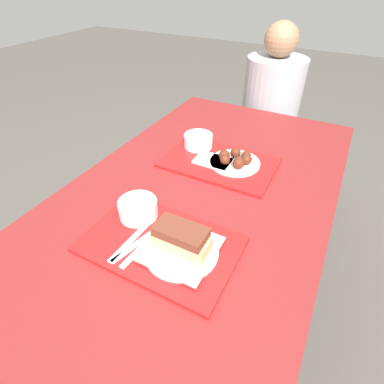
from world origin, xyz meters
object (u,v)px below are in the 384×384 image
bowl_coleslaw_near (138,208)px  wings_plate_far (235,160)px  tray_far (219,162)px  brisket_sandwich_plate (181,243)px  person_seated_across (272,98)px  tray_near (161,244)px  bowl_coleslaw_far (198,140)px

bowl_coleslaw_near → wings_plate_far: (0.17, 0.44, -0.01)m
tray_far → brisket_sandwich_plate: 0.51m
wings_plate_far → person_seated_across: (-0.08, 0.83, -0.04)m
bowl_coleslaw_near → brisket_sandwich_plate: size_ratio=0.58×
tray_near → bowl_coleslaw_far: 0.59m
bowl_coleslaw_near → person_seated_across: person_seated_across is taller
bowl_coleslaw_far → wings_plate_far: size_ratio=0.61×
bowl_coleslaw_near → bowl_coleslaw_far: (-0.03, 0.49, 0.00)m
person_seated_across → wings_plate_far: bearing=-84.4°
brisket_sandwich_plate → person_seated_across: size_ratio=0.30×
brisket_sandwich_plate → person_seated_across: person_seated_across is taller
tray_near → bowl_coleslaw_near: 0.15m
bowl_coleslaw_far → wings_plate_far: bearing=-16.3°
tray_far → brisket_sandwich_plate: brisket_sandwich_plate is taller
tray_near → wings_plate_far: (0.04, 0.51, 0.03)m
bowl_coleslaw_far → person_seated_across: 0.78m
bowl_coleslaw_far → wings_plate_far: bowl_coleslaw_far is taller
brisket_sandwich_plate → bowl_coleslaw_far: 0.61m
bowl_coleslaw_near → person_seated_across: 1.27m
brisket_sandwich_plate → wings_plate_far: size_ratio=1.04×
wings_plate_far → person_seated_across: size_ratio=0.28×
tray_near → tray_far: bearing=93.1°
tray_far → wings_plate_far: size_ratio=2.21×
tray_far → tray_near: bearing=-86.9°
tray_far → brisket_sandwich_plate: size_ratio=2.12×
brisket_sandwich_plate → person_seated_across: (-0.12, 1.34, -0.05)m
brisket_sandwich_plate → tray_near: bearing=179.3°
brisket_sandwich_plate → person_seated_across: 1.34m
bowl_coleslaw_near → bowl_coleslaw_far: 0.50m
bowl_coleslaw_near → brisket_sandwich_plate: brisket_sandwich_plate is taller
tray_far → person_seated_across: 0.84m
bowl_coleslaw_near → tray_near: bearing=-28.6°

